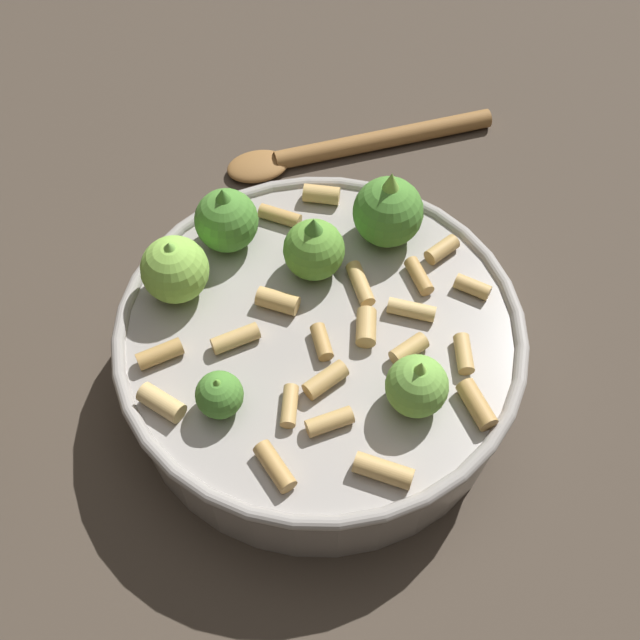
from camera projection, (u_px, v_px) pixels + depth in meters
name	position (u px, v px, depth m)	size (l,w,h in m)	color
ground_plane	(320.00, 377.00, 0.55)	(2.40, 2.40, 0.00)	#42382D
cooking_pan	(318.00, 343.00, 0.52)	(0.27, 0.27, 0.12)	#9E9993
wooden_spoon	(345.00, 147.00, 0.67)	(0.24, 0.07, 0.02)	olive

